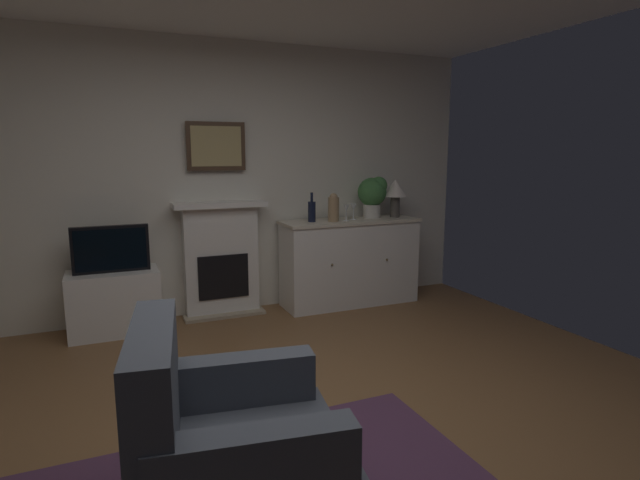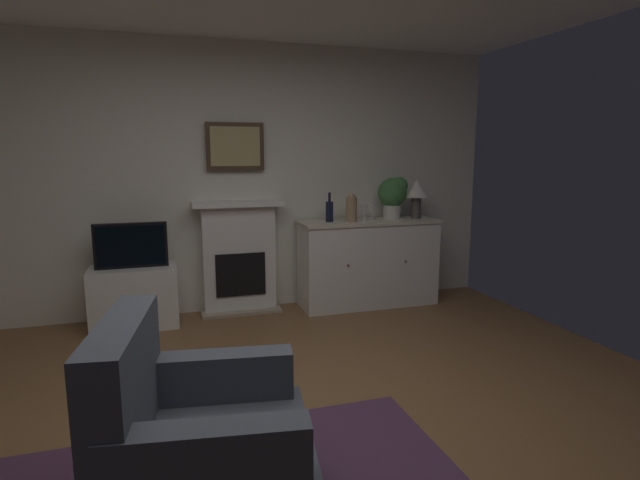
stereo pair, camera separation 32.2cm
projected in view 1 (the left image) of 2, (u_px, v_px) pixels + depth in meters
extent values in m
cube|color=brown|center=(324.00, 451.00, 2.76)|extent=(5.36, 5.22, 0.10)
cube|color=silver|center=(216.00, 180.00, 4.86)|extent=(5.36, 0.06, 2.60)
cube|color=white|center=(221.00, 261.00, 4.88)|extent=(0.70, 0.18, 1.05)
cube|color=tan|center=(225.00, 315.00, 4.88)|extent=(0.77, 0.20, 0.03)
cube|color=black|center=(224.00, 277.00, 4.82)|extent=(0.48, 0.02, 0.42)
cube|color=white|center=(220.00, 205.00, 4.76)|extent=(0.87, 0.27, 0.05)
cube|color=#473323|center=(216.00, 146.00, 4.73)|extent=(0.55, 0.03, 0.45)
cube|color=tan|center=(216.00, 146.00, 4.72)|extent=(0.47, 0.01, 0.37)
cube|color=white|center=(350.00, 263.00, 5.24)|extent=(1.40, 0.45, 0.85)
cube|color=beige|center=(350.00, 221.00, 5.16)|extent=(1.43, 0.48, 0.03)
sphere|color=brown|center=(332.00, 265.00, 4.89)|extent=(0.02, 0.02, 0.02)
sphere|color=brown|center=(387.00, 260.00, 5.13)|extent=(0.02, 0.02, 0.02)
cylinder|color=#4C4742|center=(395.00, 207.00, 5.35)|extent=(0.10, 0.10, 0.22)
cone|color=silver|center=(395.00, 188.00, 5.31)|extent=(0.26, 0.26, 0.18)
cylinder|color=black|center=(312.00, 212.00, 4.98)|extent=(0.08, 0.08, 0.20)
cylinder|color=black|center=(312.00, 197.00, 4.96)|extent=(0.03, 0.03, 0.09)
cylinder|color=silver|center=(346.00, 220.00, 5.08)|extent=(0.06, 0.06, 0.00)
cylinder|color=silver|center=(346.00, 216.00, 5.08)|extent=(0.01, 0.01, 0.09)
cone|color=silver|center=(346.00, 208.00, 5.06)|extent=(0.07, 0.07, 0.07)
cylinder|color=silver|center=(353.00, 219.00, 5.18)|extent=(0.06, 0.06, 0.00)
cylinder|color=silver|center=(353.00, 215.00, 5.17)|extent=(0.01, 0.01, 0.09)
cone|color=silver|center=(354.00, 207.00, 5.15)|extent=(0.07, 0.07, 0.07)
cylinder|color=#9E7F5B|center=(334.00, 209.00, 5.01)|extent=(0.11, 0.11, 0.24)
sphere|color=#9E7F5B|center=(334.00, 197.00, 4.99)|extent=(0.08, 0.08, 0.08)
cube|color=white|center=(115.00, 302.00, 4.39)|extent=(0.75, 0.42, 0.55)
cube|color=black|center=(111.00, 249.00, 4.29)|extent=(0.62, 0.06, 0.40)
cube|color=black|center=(111.00, 250.00, 4.26)|extent=(0.57, 0.01, 0.35)
cylinder|color=beige|center=(372.00, 211.00, 5.30)|extent=(0.18, 0.18, 0.14)
sphere|color=#3D753D|center=(372.00, 192.00, 5.27)|extent=(0.30, 0.30, 0.30)
sphere|color=#3D753D|center=(379.00, 185.00, 5.25)|extent=(0.18, 0.18, 0.18)
cube|color=#474C56|center=(245.00, 476.00, 2.05)|extent=(0.90, 0.87, 0.32)
cube|color=#474C56|center=(154.00, 392.00, 1.90)|extent=(0.27, 0.78, 0.50)
cube|color=#474C56|center=(254.00, 462.00, 1.70)|extent=(0.73, 0.25, 0.22)
cube|color=#474C56|center=(236.00, 380.00, 2.31)|extent=(0.73, 0.25, 0.22)
cylinder|color=#473323|center=(308.00, 464.00, 2.48)|extent=(0.05, 0.05, 0.10)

